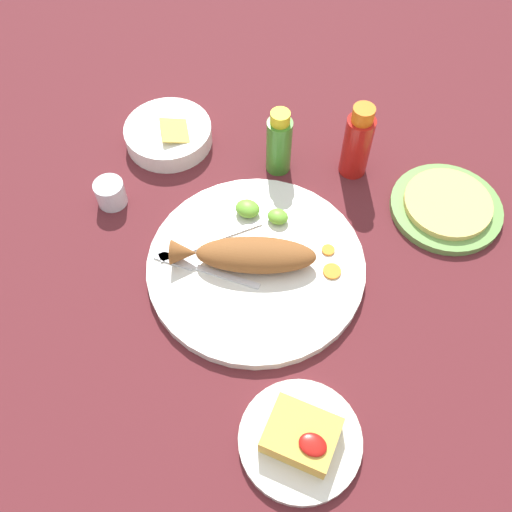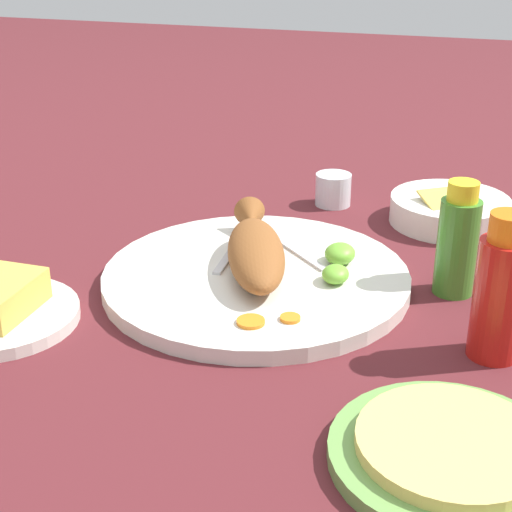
% 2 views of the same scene
% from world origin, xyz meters
% --- Properties ---
extents(ground_plane, '(4.00, 4.00, 0.00)m').
position_xyz_m(ground_plane, '(0.00, 0.00, 0.00)').
color(ground_plane, '#561E23').
extents(main_plate, '(0.36, 0.36, 0.02)m').
position_xyz_m(main_plate, '(0.00, 0.00, 0.01)').
color(main_plate, silver).
rests_on(main_plate, ground_plane).
extents(fried_fish, '(0.24, 0.14, 0.05)m').
position_xyz_m(fried_fish, '(-0.01, -0.00, 0.04)').
color(fried_fish, brown).
rests_on(fried_fish, main_plate).
extents(fork_near, '(0.19, 0.02, 0.00)m').
position_xyz_m(fork_near, '(-0.08, -0.05, 0.02)').
color(fork_near, silver).
rests_on(fork_near, main_plate).
extents(fork_far, '(0.14, 0.14, 0.00)m').
position_xyz_m(fork_far, '(-0.10, 0.00, 0.02)').
color(fork_far, silver).
rests_on(fork_far, main_plate).
extents(carrot_slice_near, '(0.03, 0.03, 0.00)m').
position_xyz_m(carrot_slice_near, '(0.12, 0.03, 0.02)').
color(carrot_slice_near, orange).
rests_on(carrot_slice_near, main_plate).
extents(carrot_slice_mid, '(0.02, 0.02, 0.00)m').
position_xyz_m(carrot_slice_mid, '(0.10, 0.07, 0.02)').
color(carrot_slice_mid, orange).
rests_on(carrot_slice_mid, main_plate).
extents(lime_wedge_main, '(0.04, 0.03, 0.02)m').
position_xyz_m(lime_wedge_main, '(-0.00, 0.10, 0.03)').
color(lime_wedge_main, '#6BB233').
rests_on(lime_wedge_main, main_plate).
extents(lime_wedge_side, '(0.04, 0.04, 0.02)m').
position_xyz_m(lime_wedge_side, '(-0.05, 0.09, 0.03)').
color(lime_wedge_side, '#6BB233').
rests_on(lime_wedge_side, main_plate).
extents(hot_sauce_bottle_red, '(0.05, 0.05, 0.15)m').
position_xyz_m(hot_sauce_bottle_red, '(0.08, 0.27, 0.07)').
color(hot_sauce_bottle_red, '#B21914').
rests_on(hot_sauce_bottle_red, ground_plane).
extents(hot_sauce_bottle_green, '(0.05, 0.05, 0.14)m').
position_xyz_m(hot_sauce_bottle_green, '(-0.05, 0.23, 0.06)').
color(hot_sauce_bottle_green, '#3D8428').
rests_on(hot_sauce_bottle_green, ground_plane).
extents(salt_cup, '(0.05, 0.05, 0.05)m').
position_xyz_m(salt_cup, '(-0.30, 0.03, 0.02)').
color(salt_cup, silver).
rests_on(salt_cup, ground_plane).
extents(guacamole_bowl, '(0.17, 0.17, 0.05)m').
position_xyz_m(guacamole_bowl, '(-0.27, 0.20, 0.02)').
color(guacamole_bowl, white).
rests_on(guacamole_bowl, ground_plane).
extents(tortilla_plate, '(0.20, 0.20, 0.01)m').
position_xyz_m(tortilla_plate, '(0.27, 0.25, 0.01)').
color(tortilla_plate, '#6B9E4C').
rests_on(tortilla_plate, ground_plane).
extents(tortilla_stack, '(0.16, 0.16, 0.01)m').
position_xyz_m(tortilla_stack, '(0.27, 0.25, 0.02)').
color(tortilla_stack, '#E0C666').
rests_on(tortilla_stack, tortilla_plate).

